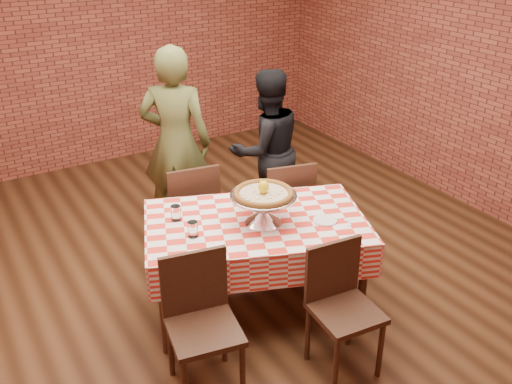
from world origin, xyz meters
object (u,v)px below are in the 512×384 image
chair_near_left (204,331)px  diner_olive (176,143)px  pizza (263,194)px  diner_black (266,150)px  chair_far_right (283,205)px  pizza_stand (263,208)px  condiment_caddy (254,195)px  table (256,266)px  chair_near_right (346,314)px  water_glass_right (176,213)px  chair_far_left (189,209)px  water_glass_left (193,229)px

chair_near_left → diner_olive: bearing=80.2°
pizza → diner_black: size_ratio=0.28×
chair_far_right → diner_olive: (-0.61, 0.82, 0.43)m
pizza_stand → chair_far_right: 0.95m
condiment_caddy → diner_olive: diner_olive is taller
table → chair_near_right: size_ratio=1.76×
chair_near_left → chair_far_right: same height
table → chair_far_right: size_ratio=1.71×
water_glass_right → chair_near_right: size_ratio=0.13×
chair_far_right → diner_olive: 1.11m
table → chair_far_left: (-0.10, 0.93, 0.08)m
chair_near_right → water_glass_left: bearing=130.8°
pizza → diner_olive: bearing=91.0°
condiment_caddy → chair_near_right: condiment_caddy is taller
chair_far_right → chair_near_left: bearing=54.3°
pizza → chair_far_left: size_ratio=0.46×
water_glass_right → chair_far_right: bearing=13.7°
pizza → condiment_caddy: bearing=71.5°
pizza → diner_black: bearing=56.9°
pizza_stand → chair_near_right: size_ratio=0.55×
chair_far_right → condiment_caddy: bearing=48.2°
pizza_stand → water_glass_right: size_ratio=4.32×
table → condiment_caddy: 0.53m
pizza_stand → chair_far_right: size_ratio=0.53×
pizza_stand → chair_far_left: size_ratio=0.53×
table → chair_near_right: (0.15, -0.85, 0.06)m
water_glass_right → chair_near_left: bearing=-104.3°
table → chair_near_left: 0.88m
chair_near_left → chair_near_right: chair_near_left is taller
water_glass_left → chair_far_left: (0.37, 0.89, -0.36)m
table → diner_black: size_ratio=1.02×
pizza → chair_far_right: 1.00m
water_glass_left → chair_near_right: bearing=-54.5°
water_glass_right → condiment_caddy: bearing=-6.0°
pizza → chair_far_right: pizza is taller
chair_near_left → chair_far_right: bearing=50.4°
water_glass_left → chair_far_left: 1.03m
water_glass_right → diner_black: diner_black is taller
table → chair_near_right: chair_near_right is taller
pizza → water_glass_right: (-0.52, 0.35, -0.16)m
water_glass_right → chair_near_left: 0.94m
pizza_stand → diner_olive: diner_olive is taller
pizza_stand → chair_near_right: 0.92m
water_glass_right → chair_far_right: (1.11, 0.27, -0.36)m
chair_near_right → pizza: bearing=103.5°
water_glass_left → condiment_caddy: (0.61, 0.21, 0.01)m
pizza → table: bearing=130.7°
chair_far_left → diner_black: diner_black is taller
water_glass_right → chair_near_right: 1.37m
table → water_glass_left: bearing=176.0°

